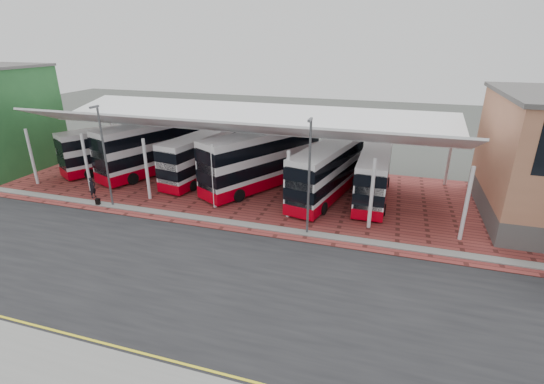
{
  "coord_description": "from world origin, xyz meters",
  "views": [
    {
      "loc": [
        6.95,
        -17.65,
        12.75
      ],
      "look_at": [
        -0.71,
        6.83,
        2.6
      ],
      "focal_mm": 26.0,
      "sensor_mm": 36.0,
      "label": 1
    }
  ],
  "objects_px": {
    "bus_1": "(156,147)",
    "bus_3": "(262,160)",
    "bus_4": "(327,172)",
    "bus_2": "(203,156)",
    "pedestrian": "(92,188)",
    "bus_0": "(115,148)",
    "bus_5": "(374,175)"
  },
  "relations": [
    {
      "from": "bus_0",
      "to": "pedestrian",
      "type": "xyz_separation_m",
      "value": [
        3.18,
        -7.34,
        -1.25
      ]
    },
    {
      "from": "bus_3",
      "to": "pedestrian",
      "type": "relative_size",
      "value": 6.75
    },
    {
      "from": "bus_2",
      "to": "bus_4",
      "type": "distance_m",
      "value": 12.07
    },
    {
      "from": "pedestrian",
      "to": "bus_0",
      "type": "bearing_deg",
      "value": 25.97
    },
    {
      "from": "bus_3",
      "to": "bus_4",
      "type": "relative_size",
      "value": 1.07
    },
    {
      "from": "bus_1",
      "to": "pedestrian",
      "type": "xyz_separation_m",
      "value": [
        -1.35,
        -7.78,
        -1.59
      ]
    },
    {
      "from": "bus_4",
      "to": "bus_5",
      "type": "bearing_deg",
      "value": 24.11
    },
    {
      "from": "bus_0",
      "to": "pedestrian",
      "type": "relative_size",
      "value": 5.81
    },
    {
      "from": "bus_1",
      "to": "pedestrian",
      "type": "height_order",
      "value": "bus_1"
    },
    {
      "from": "bus_0",
      "to": "bus_4",
      "type": "xyz_separation_m",
      "value": [
        21.88,
        -1.27,
        0.09
      ]
    },
    {
      "from": "bus_1",
      "to": "bus_2",
      "type": "height_order",
      "value": "bus_1"
    },
    {
      "from": "bus_5",
      "to": "bus_0",
      "type": "bearing_deg",
      "value": 179.38
    },
    {
      "from": "bus_3",
      "to": "pedestrian",
      "type": "distance_m",
      "value": 14.54
    },
    {
      "from": "bus_2",
      "to": "bus_5",
      "type": "height_order",
      "value": "bus_2"
    },
    {
      "from": "bus_5",
      "to": "pedestrian",
      "type": "height_order",
      "value": "bus_5"
    },
    {
      "from": "bus_3",
      "to": "bus_0",
      "type": "bearing_deg",
      "value": -152.83
    },
    {
      "from": "bus_3",
      "to": "pedestrian",
      "type": "xyz_separation_m",
      "value": [
        -12.72,
        -6.86,
        -1.6
      ]
    },
    {
      "from": "bus_2",
      "to": "bus_3",
      "type": "relative_size",
      "value": 0.89
    },
    {
      "from": "bus_1",
      "to": "bus_3",
      "type": "relative_size",
      "value": 1.02
    },
    {
      "from": "bus_0",
      "to": "bus_5",
      "type": "height_order",
      "value": "bus_0"
    },
    {
      "from": "bus_4",
      "to": "bus_3",
      "type": "bearing_deg",
      "value": -174.89
    },
    {
      "from": "bus_2",
      "to": "bus_0",
      "type": "bearing_deg",
      "value": -170.49
    },
    {
      "from": "bus_0",
      "to": "bus_1",
      "type": "relative_size",
      "value": 0.84
    },
    {
      "from": "bus_2",
      "to": "pedestrian",
      "type": "distance_m",
      "value": 10.01
    },
    {
      "from": "bus_4",
      "to": "pedestrian",
      "type": "bearing_deg",
      "value": -149.44
    },
    {
      "from": "bus_5",
      "to": "pedestrian",
      "type": "bearing_deg",
      "value": -162.56
    },
    {
      "from": "bus_3",
      "to": "bus_2",
      "type": "bearing_deg",
      "value": -155.58
    },
    {
      "from": "bus_2",
      "to": "bus_3",
      "type": "height_order",
      "value": "bus_3"
    },
    {
      "from": "bus_0",
      "to": "bus_3",
      "type": "distance_m",
      "value": 15.91
    },
    {
      "from": "bus_5",
      "to": "bus_1",
      "type": "bearing_deg",
      "value": 177.95
    },
    {
      "from": "bus_2",
      "to": "bus_4",
      "type": "bearing_deg",
      "value": 3.6
    },
    {
      "from": "bus_3",
      "to": "bus_5",
      "type": "bearing_deg",
      "value": 28.82
    }
  ]
}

